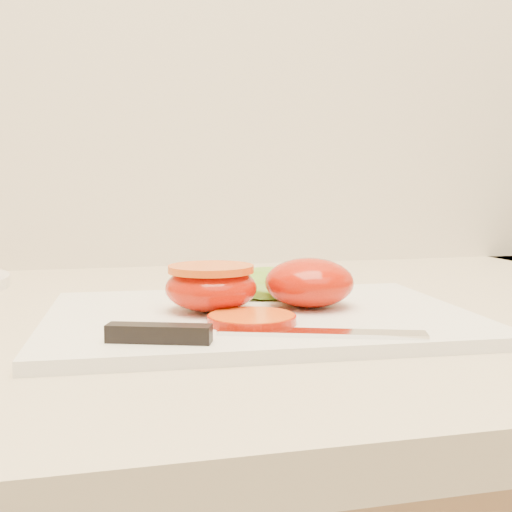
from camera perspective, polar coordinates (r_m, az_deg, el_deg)
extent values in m
cube|color=white|center=(0.53, 0.26, -5.46)|extent=(0.36, 0.27, 0.01)
ellipsoid|color=red|center=(0.55, 4.76, -2.36)|extent=(0.08, 0.08, 0.04)
ellipsoid|color=red|center=(0.53, -4.01, -2.85)|extent=(0.08, 0.08, 0.04)
cylinder|color=red|center=(0.53, -4.02, -1.14)|extent=(0.07, 0.07, 0.01)
cylinder|color=orange|center=(0.49, -0.39, -5.62)|extent=(0.06, 0.06, 0.01)
ellipsoid|color=#5BA22B|center=(0.61, 1.56, -2.45)|extent=(0.12, 0.11, 0.02)
cube|color=silver|center=(0.45, 5.81, -6.82)|extent=(0.14, 0.07, 0.00)
cube|color=black|center=(0.43, -8.62, -6.81)|extent=(0.07, 0.04, 0.01)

